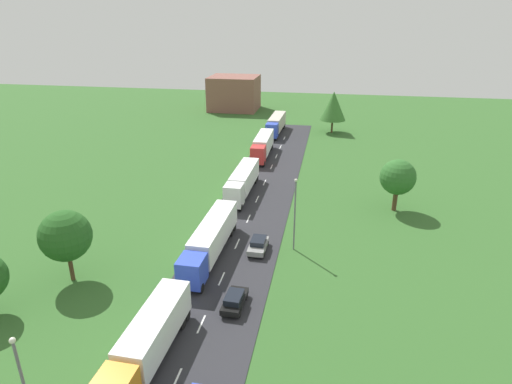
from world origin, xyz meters
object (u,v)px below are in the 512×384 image
(truck_third, at_px, (242,181))
(distant_building, at_px, (234,93))
(tree_ash, at_px, (333,106))
(truck_lead, at_px, (149,339))
(truck_fourth, at_px, (263,145))
(car_fourth, at_px, (258,245))
(car_third, at_px, (234,300))
(tree_maple, at_px, (398,177))
(tree_birch, at_px, (65,236))
(truck_fifth, at_px, (276,124))
(truck_second, at_px, (210,239))
(lamppost_second, at_px, (295,211))

(truck_third, bearing_deg, distant_building, 103.82)
(truck_third, relative_size, tree_ash, 1.48)
(truck_lead, xyz_separation_m, truck_fourth, (0.05, 53.02, 0.10))
(truck_lead, bearing_deg, car_fourth, 73.77)
(truck_third, xyz_separation_m, distant_building, (-14.65, 59.54, 2.37))
(car_third, distance_m, tree_maple, 30.12)
(truck_fourth, xyz_separation_m, tree_birch, (-12.24, -43.77, 2.77))
(tree_ash, bearing_deg, truck_fifth, -166.28)
(truck_second, distance_m, distant_building, 79.16)
(tree_maple, bearing_deg, tree_birch, -145.57)
(lamppost_second, bearing_deg, truck_lead, -115.44)
(car_fourth, bearing_deg, tree_maple, 41.22)
(tree_maple, xyz_separation_m, distant_building, (-36.12, 61.51, -0.27))
(tree_birch, distance_m, tree_ash, 68.60)
(truck_second, xyz_separation_m, truck_third, (-0.20, 18.18, -0.02))
(car_third, xyz_separation_m, tree_maple, (16.68, 24.76, 3.94))
(distant_building, bearing_deg, tree_ash, -37.43)
(car_fourth, bearing_deg, truck_third, 107.61)
(truck_lead, distance_m, lamppost_second, 21.50)
(truck_lead, relative_size, truck_third, 0.91)
(truck_fifth, distance_m, lamppost_second, 51.88)
(truck_second, bearing_deg, car_fourth, 21.19)
(truck_third, xyz_separation_m, tree_maple, (21.47, -1.97, 2.64))
(tree_birch, xyz_separation_m, tree_ash, (24.61, 64.03, 0.98))
(lamppost_second, bearing_deg, truck_second, -160.87)
(truck_second, relative_size, tree_maple, 2.09)
(truck_fifth, distance_m, tree_birch, 62.37)
(truck_fourth, bearing_deg, tree_ash, 58.58)
(truck_second, distance_m, tree_ash, 58.48)
(truck_lead, xyz_separation_m, truck_third, (0.11, 34.38, 0.02))
(lamppost_second, xyz_separation_m, tree_maple, (12.42, 13.14, -0.02))
(truck_third, relative_size, tree_birch, 1.78)
(car_third, xyz_separation_m, tree_birch, (-17.09, 1.61, 4.15))
(truck_fourth, xyz_separation_m, lamppost_second, (9.12, -33.76, 2.58))
(tree_ash, bearing_deg, tree_maple, -77.37)
(truck_second, bearing_deg, truck_third, 90.63)
(truck_lead, height_order, truck_third, truck_third)
(car_third, height_order, car_fourth, car_fourth)
(truck_lead, xyz_separation_m, tree_maple, (21.58, 32.40, 2.66))
(lamppost_second, relative_size, distant_building, 0.67)
(car_third, xyz_separation_m, distant_building, (-19.44, 86.28, 3.68))
(truck_second, xyz_separation_m, car_fourth, (4.96, 1.92, -1.30))
(lamppost_second, height_order, tree_maple, lamppost_second)
(tree_birch, bearing_deg, truck_third, 63.91)
(tree_ash, bearing_deg, truck_lead, -99.62)
(tree_birch, relative_size, tree_ash, 0.83)
(tree_birch, bearing_deg, truck_lead, -37.21)
(truck_second, xyz_separation_m, tree_birch, (-12.50, -6.94, 2.83))
(truck_second, distance_m, tree_maple, 26.87)
(truck_fifth, relative_size, lamppost_second, 1.52)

